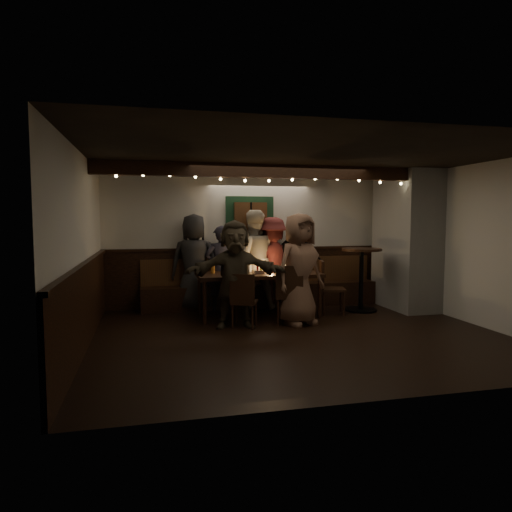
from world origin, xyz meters
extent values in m
cube|color=black|center=(0.00, 0.00, -0.01)|extent=(6.00, 5.00, 0.01)
cube|color=black|center=(0.00, 0.00, 2.60)|extent=(6.00, 5.00, 0.01)
cube|color=white|center=(0.00, 2.50, 1.30)|extent=(6.00, 0.01, 2.60)
cube|color=white|center=(-3.00, 0.00, 1.30)|extent=(0.01, 5.00, 2.60)
cube|color=white|center=(3.00, 0.00, 1.30)|extent=(0.01, 5.00, 2.60)
cube|color=black|center=(0.00, 2.48, 0.55)|extent=(6.00, 0.05, 1.10)
cube|color=black|center=(-2.98, 0.00, 0.55)|extent=(0.05, 5.00, 1.10)
cube|color=gray|center=(2.65, 1.50, 1.30)|extent=(0.70, 1.40, 2.60)
cube|color=black|center=(0.00, 2.23, 0.23)|extent=(4.60, 0.45, 0.45)
cube|color=#563416|center=(0.00, 2.41, 0.70)|extent=(4.60, 0.06, 0.50)
cube|color=#153920|center=(-0.20, 2.44, 1.65)|extent=(0.95, 0.04, 1.00)
cube|color=#563416|center=(-0.20, 2.38, 1.65)|extent=(0.64, 0.12, 0.76)
cube|color=black|center=(0.00, 1.00, 2.49)|extent=(6.00, 0.16, 0.22)
sphere|color=#FFE599|center=(-2.60, 0.98, 2.36)|extent=(0.04, 0.04, 0.04)
sphere|color=#FFE599|center=(-2.20, 0.98, 2.38)|extent=(0.04, 0.04, 0.04)
sphere|color=#FFE599|center=(-1.80, 0.98, 2.39)|extent=(0.04, 0.04, 0.04)
sphere|color=#FFE599|center=(-1.40, 0.98, 2.37)|extent=(0.04, 0.04, 0.04)
sphere|color=#FFE599|center=(-1.00, 0.98, 2.35)|extent=(0.04, 0.04, 0.04)
sphere|color=#FFE599|center=(-0.60, 0.98, 2.33)|extent=(0.04, 0.04, 0.04)
sphere|color=#FFE599|center=(-0.20, 0.98, 2.34)|extent=(0.04, 0.04, 0.04)
sphere|color=#FFE599|center=(0.20, 0.98, 2.36)|extent=(0.04, 0.04, 0.04)
sphere|color=#FFE599|center=(0.60, 0.98, 2.38)|extent=(0.04, 0.04, 0.04)
sphere|color=#FFE599|center=(1.00, 0.98, 2.39)|extent=(0.04, 0.04, 0.04)
sphere|color=#FFE599|center=(1.40, 0.98, 2.37)|extent=(0.04, 0.04, 0.04)
sphere|color=#FFE599|center=(1.80, 0.98, 2.35)|extent=(0.04, 0.04, 0.04)
sphere|color=#FFE599|center=(2.20, 0.98, 2.33)|extent=(0.04, 0.04, 0.04)
sphere|color=#FFE599|center=(2.60, 0.98, 2.34)|extent=(0.04, 0.04, 0.04)
cube|color=black|center=(-0.27, 1.40, 0.74)|extent=(2.15, 0.92, 0.06)
cylinder|color=black|center=(-1.27, 1.02, 0.35)|extent=(0.07, 0.07, 0.71)
cylinder|color=black|center=(-1.27, 1.78, 0.35)|extent=(0.07, 0.07, 0.71)
cylinder|color=black|center=(0.72, 1.02, 0.35)|extent=(0.07, 0.07, 0.71)
cylinder|color=black|center=(0.72, 1.78, 0.35)|extent=(0.07, 0.07, 0.71)
cylinder|color=#BF7226|center=(-1.06, 1.53, 0.84)|extent=(0.07, 0.07, 0.14)
cylinder|color=#BF7226|center=(-0.65, 1.16, 0.84)|extent=(0.07, 0.07, 0.14)
cylinder|color=silver|center=(-0.39, 1.61, 0.84)|extent=(0.07, 0.07, 0.14)
cylinder|color=#BF7226|center=(0.02, 1.27, 0.84)|extent=(0.07, 0.07, 0.14)
cylinder|color=silver|center=(0.28, 1.59, 0.84)|extent=(0.07, 0.07, 0.14)
cylinder|color=#BF7226|center=(0.57, 1.28, 0.84)|extent=(0.07, 0.07, 0.14)
cylinder|color=white|center=(-0.74, 1.09, 0.78)|extent=(0.27, 0.27, 0.02)
cube|color=#B2B2B7|center=(-0.27, 1.35, 0.79)|extent=(0.16, 0.10, 0.05)
cylinder|color=#990C0C|center=(-0.30, 1.35, 0.85)|extent=(0.04, 0.04, 0.16)
cylinder|color=gold|center=(-0.24, 1.35, 0.85)|extent=(0.04, 0.04, 0.16)
cylinder|color=silver|center=(-0.04, 1.45, 0.81)|extent=(0.05, 0.05, 0.08)
sphere|color=#FFB24C|center=(-0.04, 1.45, 0.87)|extent=(0.03, 0.03, 0.03)
cube|color=black|center=(-0.68, 0.67, 0.40)|extent=(0.51, 0.51, 0.04)
cube|color=black|center=(-0.75, 0.51, 0.64)|extent=(0.37, 0.19, 0.45)
cylinder|color=black|center=(-0.47, 0.76, 0.19)|extent=(0.03, 0.03, 0.38)
cylinder|color=black|center=(-0.60, 0.47, 0.19)|extent=(0.03, 0.03, 0.38)
cylinder|color=black|center=(-0.77, 0.88, 0.19)|extent=(0.03, 0.03, 0.38)
cylinder|color=black|center=(-0.89, 0.59, 0.19)|extent=(0.03, 0.03, 0.38)
cube|color=black|center=(0.09, 0.76, 0.45)|extent=(0.54, 0.54, 0.04)
cube|color=black|center=(0.03, 0.57, 0.72)|extent=(0.43, 0.16, 0.50)
cylinder|color=black|center=(0.31, 0.88, 0.21)|extent=(0.04, 0.04, 0.43)
cylinder|color=black|center=(0.21, 0.54, 0.21)|extent=(0.04, 0.04, 0.43)
cylinder|color=black|center=(-0.03, 0.98, 0.21)|extent=(0.04, 0.04, 0.43)
cylinder|color=black|center=(-0.13, 0.64, 0.21)|extent=(0.04, 0.04, 0.43)
cube|color=black|center=(1.07, 1.30, 0.45)|extent=(0.53, 0.53, 0.04)
cube|color=black|center=(0.88, 1.35, 0.71)|extent=(0.15, 0.43, 0.50)
cylinder|color=black|center=(1.20, 1.08, 0.21)|extent=(0.04, 0.04, 0.42)
cylinder|color=black|center=(0.86, 1.17, 0.21)|extent=(0.04, 0.04, 0.42)
cylinder|color=black|center=(1.29, 1.42, 0.21)|extent=(0.04, 0.04, 0.42)
cylinder|color=black|center=(0.95, 1.51, 0.21)|extent=(0.04, 0.04, 0.42)
cylinder|color=black|center=(1.70, 1.43, 0.02)|extent=(0.60, 0.60, 0.03)
cylinder|color=black|center=(1.70, 1.43, 0.57)|extent=(0.08, 0.08, 1.15)
cylinder|color=black|center=(1.70, 1.43, 1.15)|extent=(0.73, 0.73, 0.05)
imported|color=#28282A|center=(-1.32, 2.17, 0.90)|extent=(0.96, 0.70, 1.80)
imported|color=#292634|center=(-0.84, 2.02, 0.79)|extent=(0.59, 0.39, 1.59)
imported|color=#BBB19D|center=(-0.22, 2.10, 0.94)|extent=(0.95, 0.75, 1.88)
imported|color=#531D1C|center=(0.18, 2.14, 0.87)|extent=(1.27, 0.95, 1.74)
imported|color=black|center=(0.64, 2.03, 0.85)|extent=(1.06, 0.65, 1.69)
imported|color=#403628|center=(-0.82, 0.71, 0.85)|extent=(1.62, 0.66, 1.70)
imported|color=brown|center=(0.22, 0.66, 0.90)|extent=(1.03, 0.87, 1.80)
camera|label=1|loc=(-2.13, -6.30, 1.72)|focal=32.00mm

